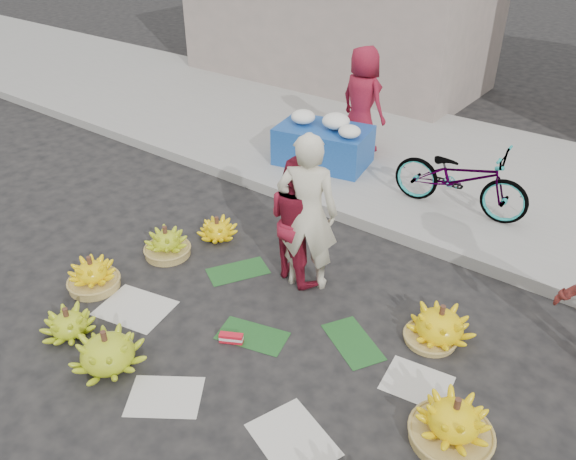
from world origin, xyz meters
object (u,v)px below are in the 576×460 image
Objects in this scene: banana_bunch_0 at (93,275)px; vendor_cream at (307,213)px; banana_bunch_4 at (453,423)px; bicycle at (461,178)px; flower_table at (324,143)px.

vendor_cream is at bearing 39.35° from banana_bunch_0.
banana_bunch_0 is 2.34m from vendor_cream.
bicycle reaches higher than banana_bunch_4.
banana_bunch_4 is 3.51m from bicycle.
vendor_cream reaches higher than bicycle.
vendor_cream is 2.39m from bicycle.
flower_table reaches higher than banana_bunch_0.
vendor_cream is 1.01× the size of bicycle.
vendor_cream is at bearing -70.89° from flower_table.
banana_bunch_4 is 0.48× the size of flower_table.
flower_table is 0.86× the size of bicycle.
vendor_cream reaches higher than flower_table.
flower_table is (-1.42, 2.42, -0.41)m from vendor_cream.
vendor_cream is (-2.04, 0.96, 0.66)m from banana_bunch_4.
bicycle is (2.43, 3.68, 0.41)m from banana_bunch_0.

